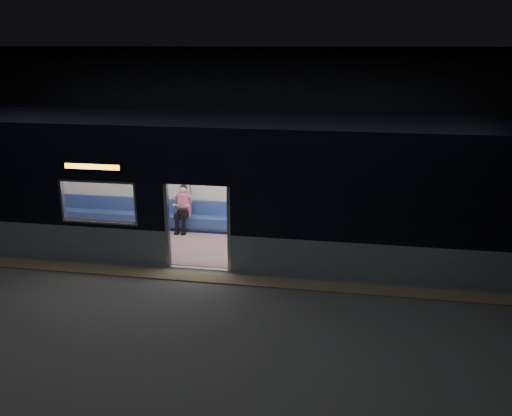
# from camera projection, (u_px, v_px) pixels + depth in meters

# --- Properties ---
(station_floor) EXTENTS (24.00, 14.00, 0.01)m
(station_floor) POSITION_uv_depth(u_px,v_px,m) (186.00, 288.00, 11.79)
(station_floor) COLOR #47494C
(station_floor) RESTS_ON ground
(station_envelope) EXTENTS (24.00, 14.00, 5.00)m
(station_envelope) POSITION_uv_depth(u_px,v_px,m) (179.00, 119.00, 10.72)
(station_envelope) COLOR black
(station_envelope) RESTS_ON station_floor
(tactile_strip) EXTENTS (22.80, 0.50, 0.03)m
(tactile_strip) POSITION_uv_depth(u_px,v_px,m) (193.00, 277.00, 12.30)
(tactile_strip) COLOR #8C7F59
(tactile_strip) RESTS_ON station_floor
(metro_car) EXTENTS (18.00, 3.04, 3.35)m
(metro_car) POSITION_uv_depth(u_px,v_px,m) (213.00, 178.00, 13.65)
(metro_car) COLOR #8C9BA7
(metro_car) RESTS_ON station_floor
(passenger) EXTENTS (0.41, 0.66, 1.31)m
(passenger) POSITION_uv_depth(u_px,v_px,m) (183.00, 205.00, 15.10)
(passenger) COLOR black
(passenger) RESTS_ON metro_car
(handbag) EXTENTS (0.31, 0.29, 0.13)m
(handbag) POSITION_uv_depth(u_px,v_px,m) (182.00, 211.00, 14.93)
(handbag) COLOR black
(handbag) RESTS_ON passenger
(transit_map) EXTENTS (0.89, 0.03, 0.58)m
(transit_map) POSITION_uv_depth(u_px,v_px,m) (342.00, 186.00, 14.47)
(transit_map) COLOR white
(transit_map) RESTS_ON metro_car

